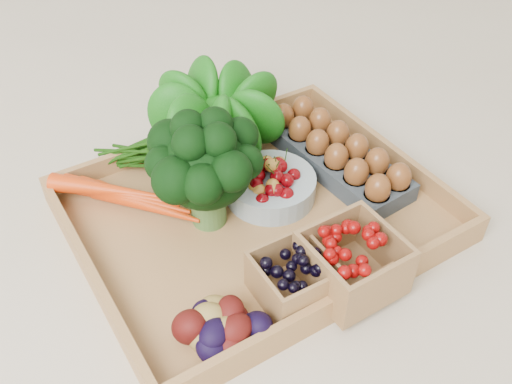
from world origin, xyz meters
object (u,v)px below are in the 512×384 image
cherry_bowl (271,187)px  egg_carton (335,159)px  broccoli (207,187)px  tray (256,216)px

cherry_bowl → egg_carton: cherry_bowl is taller
broccoli → egg_carton: (0.25, 0.00, -0.05)m
broccoli → cherry_bowl: (0.11, -0.00, -0.05)m
tray → cherry_bowl: bearing=28.6°
egg_carton → tray: bearing=-175.0°
tray → cherry_bowl: size_ratio=3.73×
broccoli → cherry_bowl: 0.12m
broccoli → egg_carton: 0.26m
broccoli → tray: bearing=-19.8°
broccoli → egg_carton: broccoli is taller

